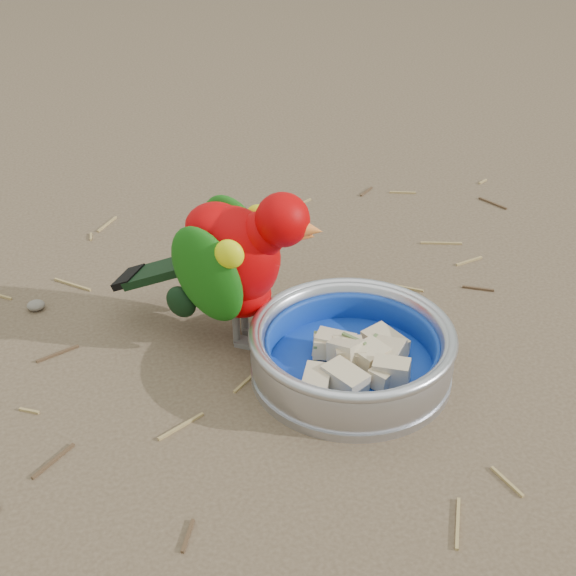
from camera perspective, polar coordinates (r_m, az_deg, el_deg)
name	(u,v)px	position (r m, az deg, el deg)	size (l,w,h in m)	color
ground	(294,374)	(0.91, 0.41, -6.14)	(60.00, 60.00, 0.00)	brown
food_bowl	(351,369)	(0.91, 4.48, -5.78)	(0.22, 0.22, 0.02)	#B2B2BA
bowl_wall	(352,348)	(0.89, 4.56, -4.24)	(0.22, 0.22, 0.04)	#B2B2BA
fruit_wedges	(352,353)	(0.89, 4.54, -4.61)	(0.13, 0.13, 0.03)	#C5B089
lory_parrot	(235,269)	(0.92, -3.80, 1.37)	(0.11, 0.23, 0.19)	#B30001
ground_debris	(322,365)	(0.92, 2.44, -5.48)	(0.90, 0.80, 0.01)	#9A804B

